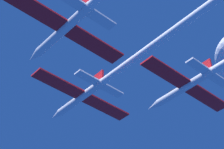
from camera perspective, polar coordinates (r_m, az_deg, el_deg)
jet_lead at (r=67.56m, az=2.20°, el=1.52°), size 20.06×50.46×3.32m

